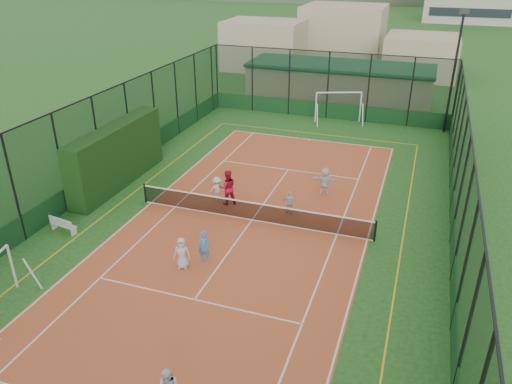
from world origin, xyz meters
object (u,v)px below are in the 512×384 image
Objects in this scene: floodlight_ne at (454,74)px; clubhouse at (339,83)px; child_far_left at (217,189)px; child_far_back at (325,181)px; child_near_mid at (204,247)px; white_bench at (63,224)px; child_near_left at (182,253)px; coach at (227,187)px; child_far_right at (289,203)px; futsal_goal_far at (338,107)px.

clubhouse is at bearing 147.88° from floodlight_ne.
child_far_left is 0.88× the size of child_far_back.
child_near_mid is (-9.29, -20.54, -3.41)m from floodlight_ne.
child_near_left reaches higher than white_bench.
white_bench is 7.12m from child_near_mid.
floodlight_ne is 26.48m from white_bench.
coach reaches higher than white_bench.
child_far_back is at bearing 177.20° from child_far_left.
child_near_mid is 5.58m from child_far_left.
child_near_left is at bearing 2.03° from white_bench.
clubhouse reaches higher than child_near_mid.
child_far_left is 3.90m from child_far_right.
clubhouse is 5.71m from futsal_goal_far.
futsal_goal_far reaches higher than coach.
child_far_left reaches higher than child_far_right.
futsal_goal_far is at bearing -132.42° from child_far_left.
floodlight_ne is 10.47m from clubhouse.
white_bench is at bearing 14.22° from child_far_left.
child_far_right is 3.26m from coach.
futsal_goal_far reaches higher than child_near_mid.
child_far_right is (0.52, -15.20, -0.50)m from futsal_goal_far.
child_far_left is at bearing 22.44° from child_far_back.
floodlight_ne is at bearing 60.36° from white_bench.
clubhouse reaches higher than child_far_back.
floodlight_ne reaches higher than child_far_back.
floodlight_ne is 8.18m from futsal_goal_far.
child_far_back is (4.02, 8.60, 0.06)m from child_near_left.
child_near_mid is at bearing -91.53° from clubhouse.
floodlight_ne reaches higher than futsal_goal_far.
child_near_left is 0.98× the size of child_near_mid.
child_near_mid is 8.57m from child_far_back.
coach is at bearing -94.76° from clubhouse.
child_near_mid is at bearing 31.92° from child_near_left.
child_far_left reaches higher than white_bench.
clubhouse is 10.78× the size of white_bench.
child_far_left is at bearing 53.05° from white_bench.
futsal_goal_far reaches higher than child_far_right.
child_near_mid is at bearing 69.59° from coach.
futsal_goal_far is at bearing -86.84° from child_far_back.
child_far_right is at bearing 37.56° from white_bench.
child_far_left is at bearing -6.77° from child_far_right.
clubhouse is 26.70m from child_near_left.
child_far_right is (1.51, -20.80, -0.96)m from clubhouse.
coach reaches higher than child_near_mid.
clubhouse is at bearing 77.90° from child_near_mid.
clubhouse is 20.78m from child_far_left.
coach is at bearing 48.86° from white_bench.
child_near_mid is at bearing -114.34° from floodlight_ne.
child_near_mid reaches higher than child_far_right.
clubhouse is 10.16× the size of child_far_back.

